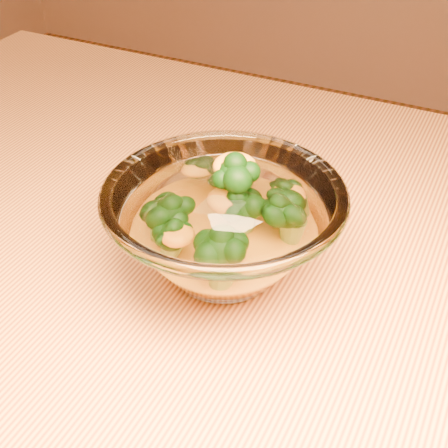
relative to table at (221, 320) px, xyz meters
The scene contains 4 objects.
table is the anchor object (origin of this frame).
glass_bowl 0.15m from the table, 56.72° to the right, with size 0.22×0.22×0.10m.
cheese_sauce 0.13m from the table, 56.72° to the right, with size 0.12×0.12×0.03m, color orange.
broccoli_heap 0.17m from the table, 46.31° to the right, with size 0.14×0.14×0.08m.
Camera 1 is at (0.22, -0.43, 1.15)m, focal length 50.00 mm.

